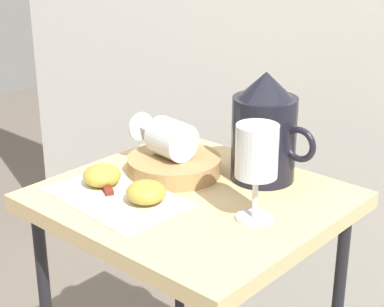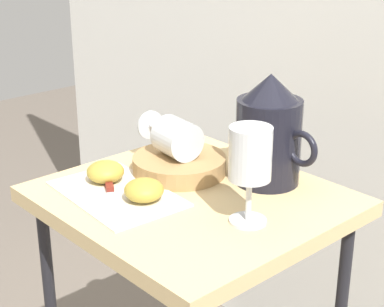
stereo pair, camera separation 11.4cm
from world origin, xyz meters
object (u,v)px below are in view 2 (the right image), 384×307
object	(u,v)px
wine_glass_tipped_near	(176,138)
apple_half_left	(105,172)
table	(192,229)
knife	(110,190)
apple_half_right	(144,190)
basket_tray	(179,165)
wine_glass_upright	(250,159)
pitcher	(269,139)

from	to	relation	value
wine_glass_tipped_near	apple_half_left	size ratio (longest dim) A/B	2.06
table	knife	world-z (taller)	knife
table	apple_half_right	world-z (taller)	apple_half_right
table	wine_glass_tipped_near	bearing A→B (deg)	155.16
apple_half_right	knife	world-z (taller)	apple_half_right
basket_tray	apple_half_left	distance (m)	0.15
basket_tray	knife	bearing A→B (deg)	-93.51
basket_tray	wine_glass_upright	size ratio (longest dim) A/B	1.10
wine_glass_upright	pitcher	bearing A→B (deg)	121.27
basket_tray	knife	xyz separation A→B (m)	(-0.01, -0.16, -0.01)
apple_half_right	knife	bearing A→B (deg)	-159.22
pitcher	apple_half_left	xyz separation A→B (m)	(-0.20, -0.24, -0.06)
table	wine_glass_tipped_near	size ratio (longest dim) A/B	4.65
table	apple_half_right	bearing A→B (deg)	-109.45
wine_glass_tipped_near	apple_half_right	world-z (taller)	wine_glass_tipped_near
apple_half_right	wine_glass_tipped_near	bearing A→B (deg)	116.46
pitcher	wine_glass_upright	size ratio (longest dim) A/B	1.26
basket_tray	wine_glass_tipped_near	xyz separation A→B (m)	(-0.01, -0.00, 0.06)
apple_half_left	apple_half_right	distance (m)	0.12
wine_glass_tipped_near	apple_half_left	bearing A→B (deg)	-110.21
apple_half_left	knife	xyz separation A→B (m)	(0.05, -0.02, -0.02)
pitcher	knife	distance (m)	0.31
wine_glass_upright	apple_half_left	bearing A→B (deg)	-163.97
apple_half_right	wine_glass_upright	bearing A→B (deg)	24.70
basket_tray	pitcher	xyz separation A→B (m)	(0.15, 0.10, 0.07)
wine_glass_upright	apple_half_left	world-z (taller)	wine_glass_upright
apple_half_left	knife	world-z (taller)	apple_half_left
wine_glass_tipped_near	knife	xyz separation A→B (m)	(-0.00, -0.16, -0.07)
basket_tray	apple_half_right	bearing A→B (deg)	-66.51
wine_glass_tipped_near	apple_half_left	distance (m)	0.15
table	wine_glass_tipped_near	xyz separation A→B (m)	(-0.10, 0.04, 0.15)
apple_half_right	basket_tray	bearing A→B (deg)	113.49
table	apple_half_right	size ratio (longest dim) A/B	9.59
basket_tray	apple_half_right	world-z (taller)	apple_half_right
table	wine_glass_tipped_near	world-z (taller)	wine_glass_tipped_near
wine_glass_upright	apple_half_left	distance (m)	0.32
table	pitcher	bearing A→B (deg)	69.10
wine_glass_tipped_near	knife	world-z (taller)	wine_glass_tipped_near
apple_half_left	apple_half_right	size ratio (longest dim) A/B	1.00
knife	table	bearing A→B (deg)	48.83
table	wine_glass_upright	xyz separation A→B (m)	(0.15, -0.01, 0.19)
table	apple_half_right	xyz separation A→B (m)	(-0.03, -0.09, 0.10)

